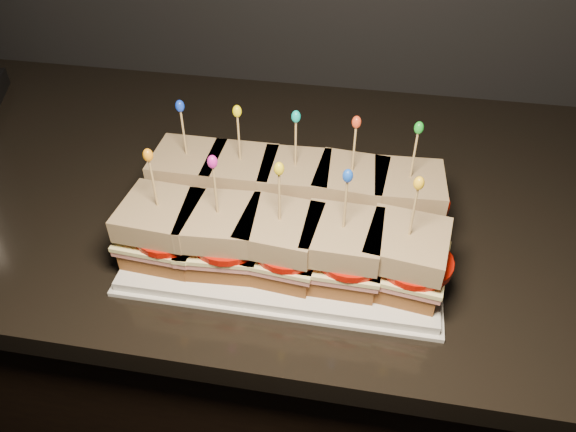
# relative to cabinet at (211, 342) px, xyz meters

# --- Properties ---
(cabinet) EXTENTS (2.59, 0.66, 0.83)m
(cabinet) POSITION_rel_cabinet_xyz_m (0.00, 0.00, 0.00)
(cabinet) COLOR black
(cabinet) RESTS_ON ground
(granite_slab) EXTENTS (2.63, 0.70, 0.03)m
(granite_slab) POSITION_rel_cabinet_xyz_m (0.00, 0.00, 0.43)
(granite_slab) COLOR black
(granite_slab) RESTS_ON cabinet
(platter) EXTENTS (0.41, 0.25, 0.02)m
(platter) POSITION_rel_cabinet_xyz_m (0.19, -0.14, 0.46)
(platter) COLOR white
(platter) RESTS_ON granite_slab
(platter_rim) EXTENTS (0.42, 0.26, 0.01)m
(platter_rim) POSITION_rel_cabinet_xyz_m (0.19, -0.14, 0.45)
(platter_rim) COLOR white
(platter_rim) RESTS_ON granite_slab
(sandwich_0_bread_bot) EXTENTS (0.09, 0.09, 0.03)m
(sandwich_0_bread_bot) POSITION_rel_cabinet_xyz_m (0.04, -0.08, 0.48)
(sandwich_0_bread_bot) COLOR brown
(sandwich_0_bread_bot) RESTS_ON platter
(sandwich_0_ham) EXTENTS (0.10, 0.10, 0.01)m
(sandwich_0_ham) POSITION_rel_cabinet_xyz_m (0.04, -0.08, 0.49)
(sandwich_0_ham) COLOR #CA6F65
(sandwich_0_ham) RESTS_ON sandwich_0_bread_bot
(sandwich_0_cheese) EXTENTS (0.10, 0.10, 0.01)m
(sandwich_0_cheese) POSITION_rel_cabinet_xyz_m (0.04, -0.08, 0.50)
(sandwich_0_cheese) COLOR #FFF6A0
(sandwich_0_cheese) RESTS_ON sandwich_0_ham
(sandwich_0_tomato) EXTENTS (0.09, 0.09, 0.01)m
(sandwich_0_tomato) POSITION_rel_cabinet_xyz_m (0.05, -0.09, 0.51)
(sandwich_0_tomato) COLOR #BC0F04
(sandwich_0_tomato) RESTS_ON sandwich_0_cheese
(sandwich_0_bread_top) EXTENTS (0.09, 0.09, 0.03)m
(sandwich_0_bread_top) POSITION_rel_cabinet_xyz_m (0.04, -0.08, 0.53)
(sandwich_0_bread_top) COLOR #4D2811
(sandwich_0_bread_top) RESTS_ON sandwich_0_tomato
(sandwich_0_pick) EXTENTS (0.00, 0.00, 0.09)m
(sandwich_0_pick) POSITION_rel_cabinet_xyz_m (0.04, -0.08, 0.58)
(sandwich_0_pick) COLOR tan
(sandwich_0_pick) RESTS_ON sandwich_0_bread_top
(sandwich_0_frill) EXTENTS (0.01, 0.01, 0.02)m
(sandwich_0_frill) POSITION_rel_cabinet_xyz_m (0.04, -0.08, 0.62)
(sandwich_0_frill) COLOR blue
(sandwich_0_frill) RESTS_ON sandwich_0_pick
(sandwich_1_bread_bot) EXTENTS (0.09, 0.09, 0.03)m
(sandwich_1_bread_bot) POSITION_rel_cabinet_xyz_m (0.12, -0.08, 0.48)
(sandwich_1_bread_bot) COLOR brown
(sandwich_1_bread_bot) RESTS_ON platter
(sandwich_1_ham) EXTENTS (0.10, 0.10, 0.01)m
(sandwich_1_ham) POSITION_rel_cabinet_xyz_m (0.12, -0.08, 0.49)
(sandwich_1_ham) COLOR #CA6F65
(sandwich_1_ham) RESTS_ON sandwich_1_bread_bot
(sandwich_1_cheese) EXTENTS (0.10, 0.10, 0.01)m
(sandwich_1_cheese) POSITION_rel_cabinet_xyz_m (0.12, -0.08, 0.50)
(sandwich_1_cheese) COLOR #FFF6A0
(sandwich_1_cheese) RESTS_ON sandwich_1_ham
(sandwich_1_tomato) EXTENTS (0.09, 0.09, 0.01)m
(sandwich_1_tomato) POSITION_rel_cabinet_xyz_m (0.13, -0.09, 0.51)
(sandwich_1_tomato) COLOR #BC0F04
(sandwich_1_tomato) RESTS_ON sandwich_1_cheese
(sandwich_1_bread_top) EXTENTS (0.09, 0.09, 0.03)m
(sandwich_1_bread_top) POSITION_rel_cabinet_xyz_m (0.12, -0.08, 0.53)
(sandwich_1_bread_top) COLOR #4D2811
(sandwich_1_bread_top) RESTS_ON sandwich_1_tomato
(sandwich_1_pick) EXTENTS (0.00, 0.00, 0.09)m
(sandwich_1_pick) POSITION_rel_cabinet_xyz_m (0.12, -0.08, 0.58)
(sandwich_1_pick) COLOR tan
(sandwich_1_pick) RESTS_ON sandwich_1_bread_top
(sandwich_1_frill) EXTENTS (0.01, 0.01, 0.02)m
(sandwich_1_frill) POSITION_rel_cabinet_xyz_m (0.12, -0.08, 0.62)
(sandwich_1_frill) COLOR yellow
(sandwich_1_frill) RESTS_ON sandwich_1_pick
(sandwich_2_bread_bot) EXTENTS (0.10, 0.10, 0.03)m
(sandwich_2_bread_bot) POSITION_rel_cabinet_xyz_m (0.19, -0.08, 0.48)
(sandwich_2_bread_bot) COLOR brown
(sandwich_2_bread_bot) RESTS_ON platter
(sandwich_2_ham) EXTENTS (0.11, 0.10, 0.01)m
(sandwich_2_ham) POSITION_rel_cabinet_xyz_m (0.19, -0.08, 0.49)
(sandwich_2_ham) COLOR #CA6F65
(sandwich_2_ham) RESTS_ON sandwich_2_bread_bot
(sandwich_2_cheese) EXTENTS (0.11, 0.10, 0.01)m
(sandwich_2_cheese) POSITION_rel_cabinet_xyz_m (0.19, -0.08, 0.50)
(sandwich_2_cheese) COLOR #FFF6A0
(sandwich_2_cheese) RESTS_ON sandwich_2_ham
(sandwich_2_tomato) EXTENTS (0.09, 0.09, 0.01)m
(sandwich_2_tomato) POSITION_rel_cabinet_xyz_m (0.21, -0.09, 0.51)
(sandwich_2_tomato) COLOR #BC0F04
(sandwich_2_tomato) RESTS_ON sandwich_2_cheese
(sandwich_2_bread_top) EXTENTS (0.10, 0.10, 0.03)m
(sandwich_2_bread_top) POSITION_rel_cabinet_xyz_m (0.19, -0.08, 0.53)
(sandwich_2_bread_top) COLOR #4D2811
(sandwich_2_bread_top) RESTS_ON sandwich_2_tomato
(sandwich_2_pick) EXTENTS (0.00, 0.00, 0.09)m
(sandwich_2_pick) POSITION_rel_cabinet_xyz_m (0.19, -0.08, 0.58)
(sandwich_2_pick) COLOR tan
(sandwich_2_pick) RESTS_ON sandwich_2_bread_top
(sandwich_2_frill) EXTENTS (0.01, 0.01, 0.02)m
(sandwich_2_frill) POSITION_rel_cabinet_xyz_m (0.19, -0.08, 0.62)
(sandwich_2_frill) COLOR #06B8AA
(sandwich_2_frill) RESTS_ON sandwich_2_pick
(sandwich_3_bread_bot) EXTENTS (0.10, 0.10, 0.03)m
(sandwich_3_bread_bot) POSITION_rel_cabinet_xyz_m (0.27, -0.08, 0.48)
(sandwich_3_bread_bot) COLOR brown
(sandwich_3_bread_bot) RESTS_ON platter
(sandwich_3_ham) EXTENTS (0.11, 0.11, 0.01)m
(sandwich_3_ham) POSITION_rel_cabinet_xyz_m (0.27, -0.08, 0.49)
(sandwich_3_ham) COLOR #CA6F65
(sandwich_3_ham) RESTS_ON sandwich_3_bread_bot
(sandwich_3_cheese) EXTENTS (0.11, 0.11, 0.01)m
(sandwich_3_cheese) POSITION_rel_cabinet_xyz_m (0.27, -0.08, 0.50)
(sandwich_3_cheese) COLOR #FFF6A0
(sandwich_3_cheese) RESTS_ON sandwich_3_ham
(sandwich_3_tomato) EXTENTS (0.09, 0.09, 0.01)m
(sandwich_3_tomato) POSITION_rel_cabinet_xyz_m (0.28, -0.09, 0.51)
(sandwich_3_tomato) COLOR #BC0F04
(sandwich_3_tomato) RESTS_ON sandwich_3_cheese
(sandwich_3_bread_top) EXTENTS (0.10, 0.10, 0.03)m
(sandwich_3_bread_top) POSITION_rel_cabinet_xyz_m (0.27, -0.08, 0.53)
(sandwich_3_bread_top) COLOR #4D2811
(sandwich_3_bread_top) RESTS_ON sandwich_3_tomato
(sandwich_3_pick) EXTENTS (0.00, 0.00, 0.09)m
(sandwich_3_pick) POSITION_rel_cabinet_xyz_m (0.27, -0.08, 0.58)
(sandwich_3_pick) COLOR tan
(sandwich_3_pick) RESTS_ON sandwich_3_bread_top
(sandwich_3_frill) EXTENTS (0.01, 0.01, 0.02)m
(sandwich_3_frill) POSITION_rel_cabinet_xyz_m (0.27, -0.08, 0.62)
(sandwich_3_frill) COLOR #E4411F
(sandwich_3_frill) RESTS_ON sandwich_3_pick
(sandwich_4_bread_bot) EXTENTS (0.10, 0.10, 0.03)m
(sandwich_4_bread_bot) POSITION_rel_cabinet_xyz_m (0.35, -0.08, 0.48)
(sandwich_4_bread_bot) COLOR brown
(sandwich_4_bread_bot) RESTS_ON platter
(sandwich_4_ham) EXTENTS (0.11, 0.10, 0.01)m
(sandwich_4_ham) POSITION_rel_cabinet_xyz_m (0.35, -0.08, 0.49)
(sandwich_4_ham) COLOR #CA6F65
(sandwich_4_ham) RESTS_ON sandwich_4_bread_bot
(sandwich_4_cheese) EXTENTS (0.11, 0.10, 0.01)m
(sandwich_4_cheese) POSITION_rel_cabinet_xyz_m (0.35, -0.08, 0.50)
(sandwich_4_cheese) COLOR #FFF6A0
(sandwich_4_cheese) RESTS_ON sandwich_4_ham
(sandwich_4_tomato) EXTENTS (0.09, 0.09, 0.01)m
(sandwich_4_tomato) POSITION_rel_cabinet_xyz_m (0.36, -0.09, 0.51)
(sandwich_4_tomato) COLOR #BC0F04
(sandwich_4_tomato) RESTS_ON sandwich_4_cheese
(sandwich_4_bread_top) EXTENTS (0.10, 0.10, 0.03)m
(sandwich_4_bread_top) POSITION_rel_cabinet_xyz_m (0.35, -0.08, 0.53)
(sandwich_4_bread_top) COLOR #4D2811
(sandwich_4_bread_top) RESTS_ON sandwich_4_tomato
(sandwich_4_pick) EXTENTS (0.00, 0.00, 0.09)m
(sandwich_4_pick) POSITION_rel_cabinet_xyz_m (0.35, -0.08, 0.58)
(sandwich_4_pick) COLOR tan
(sandwich_4_pick) RESTS_ON sandwich_4_bread_top
(sandwich_4_frill) EXTENTS (0.01, 0.01, 0.02)m
(sandwich_4_frill) POSITION_rel_cabinet_xyz_m (0.35, -0.08, 0.62)
(sandwich_4_frill) COLOR green
(sandwich_4_frill) RESTS_ON sandwich_4_pick
(sandwich_5_bread_bot) EXTENTS (0.10, 0.10, 0.03)m
(sandwich_5_bread_bot) POSITION_rel_cabinet_xyz_m (0.04, -0.20, 0.48)
(sandwich_5_bread_bot) COLOR brown
(sandwich_5_bread_bot) RESTS_ON platter
(sandwich_5_ham) EXTENTS (0.11, 0.10, 0.01)m
(sandwich_5_ham) POSITION_rel_cabinet_xyz_m (0.04, -0.20, 0.49)
(sandwich_5_ham) COLOR #CA6F65
(sandwich_5_ham) RESTS_ON sandwich_5_bread_bot
(sandwich_5_cheese) EXTENTS (0.11, 0.11, 0.01)m
(sandwich_5_cheese) POSITION_rel_cabinet_xyz_m (0.04, -0.20, 0.50)
(sandwich_5_cheese) COLOR #FFF6A0
(sandwich_5_cheese) RESTS_ON sandwich_5_ham
(sandwich_5_tomato) EXTENTS (0.09, 0.09, 0.01)m
(sandwich_5_tomato) POSITION_rel_cabinet_xyz_m (0.05, -0.20, 0.51)
(sandwich_5_tomato) COLOR #BC0F04
(sandwich_5_tomato) RESTS_ON sandwich_5_cheese
(sandwich_5_bread_top) EXTENTS (0.10, 0.10, 0.03)m
(sandwich_5_bread_top) POSITION_rel_cabinet_xyz_m (0.04, -0.20, 0.53)
(sandwich_5_bread_top) COLOR #4D2811
(sandwich_5_bread_top) RESTS_ON sandwich_5_tomato
(sandwich_5_pick) EXTENTS (0.00, 0.00, 0.09)m
(sandwich_5_pick) POSITION_rel_cabinet_xyz_m (0.04, -0.20, 0.58)
(sandwich_5_pick) COLOR tan
(sandwich_5_pick) RESTS_ON sandwich_5_bread_top
(sandwich_5_frill) EXTENTS (0.01, 0.01, 0.02)m
(sandwich_5_frill) POSITION_rel_cabinet_xyz_m (0.04, -0.20, 0.62)
(sandwich_5_frill) COLOR orange
(sandwich_5_frill) RESTS_ON sandwich_5_pick
(sandwich_6_bread_bot) EXTENTS (0.10, 0.10, 0.03)m
(sandwich_6_bread_bot) POSITION_rel_cabinet_xyz_m (0.12, -0.20, 0.48)
(sandwich_6_bread_bot) COLOR brown
(sandwich_6_bread_bot) RESTS_ON platter
(sandwich_6_ham) EXTENTS (0.11, 0.10, 0.01)m
(sandwich_6_ham) POSITION_rel_cabinet_xyz_m (0.12, -0.20, 0.49)
(sandwich_6_ham) COLOR #CA6F65
(sandwich_6_ham) RESTS_ON sandwich_6_bread_bot
(sandwich_6_cheese) EXTENTS (0.11, 0.10, 0.01)m
(sandwich_6_cheese) POSITION_rel_cabinet_xyz_m (0.12, -0.20, 0.50)
(sandwich_6_cheese) COLOR #FFF6A0
(sandwich_6_cheese) RESTS_ON sandwich_6_ham
(sandwich_6_tomato) EXTENTS (0.09, 0.09, 0.01)m
(sandwich_6_tomato) POSITION_rel_cabinet_xyz_m (0.13, -0.20, 0.51)
(sandwich_6_tomato) COLOR #BC0F04
(sandwich_6_tomato) RESTS_ON sandwich_6_cheese
(sandwich_6_bread_top) EXTENTS (0.10, 0.10, 0.03)m
(sandwich_6_bread_top) POSITION_rel_cabinet_xyz_m (0.12, -0.20, 0.53)
(sandwich_6_bread_top) COLOR #4D2811
(sandwich_6_bread_top) RESTS_ON sandwich_6_tomato
(sandwich_6_pick) EXTENTS (0.00, 0.00, 0.09)m
(sandwich_6_pick) POSITION_rel_cabinet_xyz_m (0.12, -0.20, 0.58)
(sandwich_6_pick) COLOR tan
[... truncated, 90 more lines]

